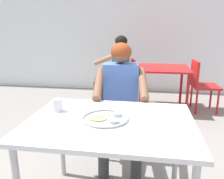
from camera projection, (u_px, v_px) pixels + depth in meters
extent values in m
cube|color=white|center=(143.00, 10.00, 4.71)|extent=(12.00, 0.12, 3.40)
cube|color=silver|center=(110.00, 122.00, 1.58)|extent=(1.14, 0.85, 0.03)
cylinder|color=#B2B2B7|center=(62.00, 141.00, 2.10)|extent=(0.04, 0.04, 0.71)
cylinder|color=#B2B2B7|center=(176.00, 149.00, 1.95)|extent=(0.04, 0.04, 0.71)
cylinder|color=#B7BABF|center=(105.00, 119.00, 1.58)|extent=(0.32, 0.32, 0.01)
torus|color=#B7BABF|center=(105.00, 118.00, 1.58)|extent=(0.32, 0.32, 0.01)
cylinder|color=#B2B5BA|center=(114.00, 122.00, 1.51)|extent=(0.07, 0.07, 0.02)
cylinder|color=#9E4714|center=(114.00, 121.00, 1.51)|extent=(0.06, 0.06, 0.01)
cylinder|color=#B2B5BA|center=(117.00, 114.00, 1.63)|extent=(0.07, 0.07, 0.02)
cylinder|color=maroon|center=(117.00, 114.00, 1.63)|extent=(0.06, 0.06, 0.01)
ellipsoid|color=tan|center=(97.00, 118.00, 1.59)|extent=(0.17, 0.16, 0.01)
ellipsoid|color=tan|center=(98.00, 116.00, 1.60)|extent=(0.11, 0.09, 0.01)
cylinder|color=silver|center=(57.00, 105.00, 1.73)|extent=(0.07, 0.07, 0.10)
cylinder|color=#593319|center=(57.00, 102.00, 1.72)|extent=(0.06, 0.06, 0.02)
cube|color=silver|center=(121.00, 117.00, 2.46)|extent=(0.45, 0.42, 0.04)
cube|color=silver|center=(121.00, 93.00, 2.57)|extent=(0.40, 0.08, 0.40)
cylinder|color=silver|center=(137.00, 143.00, 2.37)|extent=(0.03, 0.03, 0.41)
cylinder|color=silver|center=(105.00, 142.00, 2.38)|extent=(0.03, 0.03, 0.41)
cylinder|color=silver|center=(135.00, 130.00, 2.66)|extent=(0.03, 0.03, 0.41)
cylinder|color=silver|center=(106.00, 130.00, 2.67)|extent=(0.03, 0.03, 0.41)
cylinder|color=#3D3D3D|center=(136.00, 157.00, 2.08)|extent=(0.10, 0.10, 0.45)
cylinder|color=#3D3D3D|center=(136.00, 122.00, 2.20)|extent=(0.16, 0.41, 0.12)
cylinder|color=#3D3D3D|center=(103.00, 156.00, 2.09)|extent=(0.10, 0.10, 0.45)
cylinder|color=#3D3D3D|center=(105.00, 121.00, 2.21)|extent=(0.16, 0.41, 0.12)
cube|color=#4C72C6|center=(121.00, 89.00, 2.33)|extent=(0.36, 0.24, 0.53)
cylinder|color=brown|center=(143.00, 84.00, 2.12)|extent=(0.13, 0.46, 0.25)
cylinder|color=brown|center=(99.00, 83.00, 2.14)|extent=(0.13, 0.46, 0.25)
sphere|color=brown|center=(121.00, 53.00, 2.23)|extent=(0.19, 0.19, 0.19)
ellipsoid|color=maroon|center=(121.00, 52.00, 2.23)|extent=(0.21, 0.20, 0.18)
cube|color=red|center=(163.00, 68.00, 3.80)|extent=(0.86, 0.82, 0.03)
cylinder|color=#A31414|center=(139.00, 94.00, 3.62)|extent=(0.04, 0.04, 0.69)
cylinder|color=#A31414|center=(187.00, 96.00, 3.51)|extent=(0.04, 0.04, 0.69)
cylinder|color=#A31414|center=(141.00, 83.00, 4.29)|extent=(0.04, 0.04, 0.69)
cylinder|color=#A31414|center=(181.00, 85.00, 4.18)|extent=(0.04, 0.04, 0.69)
cube|color=red|center=(121.00, 81.00, 4.02)|extent=(0.51, 0.52, 0.04)
cube|color=red|center=(133.00, 70.00, 3.98)|extent=(0.12, 0.41, 0.37)
cylinder|color=red|center=(112.00, 97.00, 3.90)|extent=(0.03, 0.03, 0.42)
cylinder|color=red|center=(111.00, 91.00, 4.25)|extent=(0.03, 0.03, 0.42)
cylinder|color=red|center=(132.00, 97.00, 3.92)|extent=(0.03, 0.03, 0.42)
cylinder|color=red|center=(130.00, 91.00, 4.27)|extent=(0.03, 0.03, 0.42)
cube|color=red|center=(205.00, 86.00, 3.77)|extent=(0.44, 0.45, 0.04)
cube|color=red|center=(195.00, 73.00, 3.73)|extent=(0.06, 0.41, 0.40)
cylinder|color=red|center=(211.00, 96.00, 3.98)|extent=(0.03, 0.03, 0.41)
cylinder|color=red|center=(218.00, 103.00, 3.64)|extent=(0.03, 0.03, 0.41)
cylinder|color=red|center=(191.00, 96.00, 4.01)|extent=(0.03, 0.03, 0.41)
cylinder|color=red|center=(196.00, 102.00, 3.67)|extent=(0.03, 0.03, 0.41)
cylinder|color=#393939|center=(96.00, 94.00, 4.03)|extent=(0.10, 0.10, 0.45)
cylinder|color=#393939|center=(107.00, 80.00, 3.89)|extent=(0.42, 0.20, 0.12)
cylinder|color=#393939|center=(103.00, 90.00, 4.30)|extent=(0.10, 0.10, 0.45)
cylinder|color=#393939|center=(113.00, 77.00, 4.16)|extent=(0.42, 0.20, 0.12)
cube|color=#339959|center=(121.00, 64.00, 3.89)|extent=(0.26, 0.37, 0.54)
cylinder|color=#996B4C|center=(107.00, 59.00, 3.74)|extent=(0.46, 0.16, 0.25)
cylinder|color=#996B4C|center=(115.00, 56.00, 4.11)|extent=(0.46, 0.16, 0.25)
sphere|color=#996B4C|center=(121.00, 42.00, 3.79)|extent=(0.19, 0.19, 0.19)
ellipsoid|color=black|center=(121.00, 41.00, 3.79)|extent=(0.21, 0.20, 0.18)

